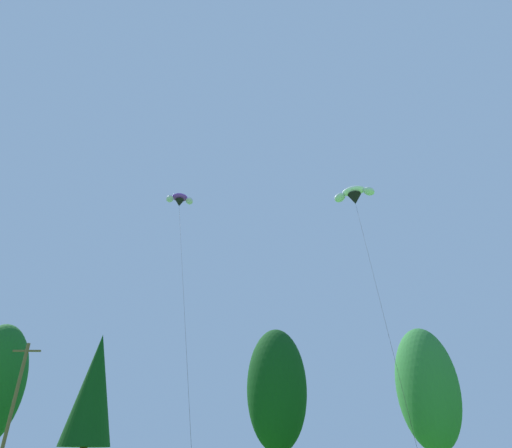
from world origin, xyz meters
TOP-DOWN VIEW (x-y plane):
  - treeline_tree_c at (-15.89, 46.69)m, footprint 4.61×4.61m
  - treeline_tree_d at (1.57, 44.94)m, footprint 5.50×5.50m
  - treeline_tree_e at (15.39, 44.82)m, footprint 5.52×5.52m
  - utility_pole at (-18.61, 37.88)m, footprint 2.20×0.26m
  - parafoil_kite_high_purple at (-7.89, 39.08)m, footprint 6.32×15.67m
  - parafoil_kite_mid_white at (7.39, 31.45)m, footprint 3.31×10.99m

SIDE VIEW (x-z plane):
  - utility_pole at x=-18.61m, z-range 0.27..11.00m
  - treeline_tree_d at x=1.57m, z-range 1.45..15.16m
  - treeline_tree_e at x=15.39m, z-range 1.45..15.24m
  - treeline_tree_c at x=-15.89m, z-range 1.73..15.44m
  - parafoil_kite_mid_white at x=7.39m, z-range 10.59..30.90m
  - parafoil_kite_high_purple at x=-7.89m, z-range 12.77..37.34m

